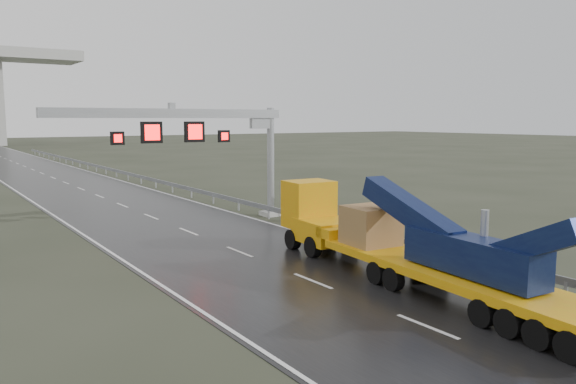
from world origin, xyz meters
TOP-DOWN VIEW (x-y plane):
  - ground at (0.00, 0.00)m, footprint 400.00×400.00m
  - road at (0.00, 40.00)m, footprint 11.00×200.00m
  - guardrail at (6.10, 30.00)m, footprint 0.20×140.00m
  - sign_gantry at (2.10, 17.99)m, footprint 14.90×1.20m
  - heavy_haul_truck at (3.09, 3.02)m, footprint 3.96×17.51m
  - exit_sign_pair at (9.00, 16.27)m, footprint 1.34×0.15m
  - striped_barrier at (7.86, 14.66)m, footprint 0.71×0.41m

SIDE VIEW (x-z plane):
  - ground at x=0.00m, z-range 0.00..0.00m
  - road at x=0.00m, z-range 0.00..0.02m
  - striped_barrier at x=7.86m, z-range 0.00..1.16m
  - guardrail at x=6.10m, z-range 0.00..1.40m
  - heavy_haul_truck at x=3.09m, z-range -0.46..3.62m
  - exit_sign_pair at x=9.00m, z-range 0.46..2.75m
  - sign_gantry at x=2.10m, z-range 1.90..9.33m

